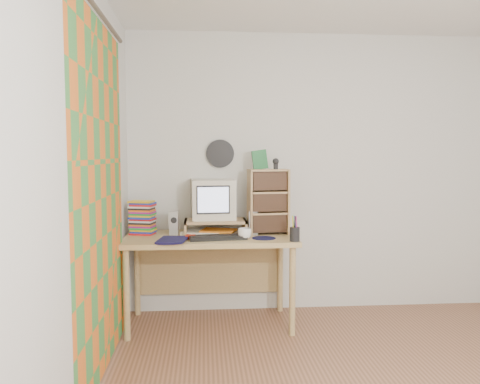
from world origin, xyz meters
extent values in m
plane|color=silver|center=(0.00, 1.75, 1.25)|extent=(3.50, 0.00, 3.50)
plane|color=silver|center=(-1.75, 0.00, 1.25)|extent=(0.00, 3.50, 3.50)
plane|color=orange|center=(-1.71, 0.48, 1.15)|extent=(0.00, 2.20, 2.20)
cylinder|color=black|center=(-0.93, 1.73, 1.43)|extent=(0.25, 0.02, 0.25)
cube|color=tan|center=(-1.03, 1.38, 0.73)|extent=(1.40, 0.70, 0.04)
cube|color=tan|center=(-1.03, 1.71, 0.38)|extent=(1.33, 0.02, 0.41)
cylinder|color=tan|center=(-1.67, 1.09, 0.35)|extent=(0.05, 0.05, 0.71)
cylinder|color=tan|center=(-0.39, 1.09, 0.35)|extent=(0.05, 0.05, 0.71)
cylinder|color=tan|center=(-1.67, 1.67, 0.35)|extent=(0.05, 0.05, 0.71)
cylinder|color=tan|center=(-0.39, 1.67, 0.35)|extent=(0.05, 0.05, 0.71)
cube|color=tan|center=(-1.23, 1.48, 0.81)|extent=(0.02, 0.30, 0.12)
cube|color=tan|center=(-0.73, 1.48, 0.81)|extent=(0.02, 0.30, 0.12)
cube|color=tan|center=(-0.98, 1.48, 0.86)|extent=(0.52, 0.30, 0.02)
cube|color=beige|center=(-1.00, 1.53, 1.04)|extent=(0.38, 0.38, 0.34)
cube|color=#AAABAF|center=(-1.33, 1.46, 0.85)|extent=(0.08, 0.08, 0.20)
cube|color=#AAABAF|center=(-0.66, 1.43, 0.85)|extent=(0.08, 0.08, 0.20)
cube|color=black|center=(-0.97, 1.22, 0.77)|extent=(0.47, 0.20, 0.03)
cube|color=tan|center=(-0.53, 1.46, 1.02)|extent=(0.35, 0.21, 0.55)
imported|color=white|center=(-0.76, 1.21, 0.79)|extent=(0.13, 0.13, 0.09)
imported|color=#110F39|center=(-1.43, 1.16, 0.78)|extent=(0.28, 0.23, 0.05)
cylinder|color=black|center=(-0.60, 1.24, 0.75)|extent=(0.21, 0.21, 0.00)
cube|color=#B22613|center=(-1.18, 1.25, 0.77)|extent=(0.08, 0.06, 0.04)
cube|color=#1C622F|center=(-0.60, 1.48, 1.38)|extent=(0.13, 0.04, 0.16)
camera|label=1|loc=(-1.08, -2.45, 1.43)|focal=35.00mm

